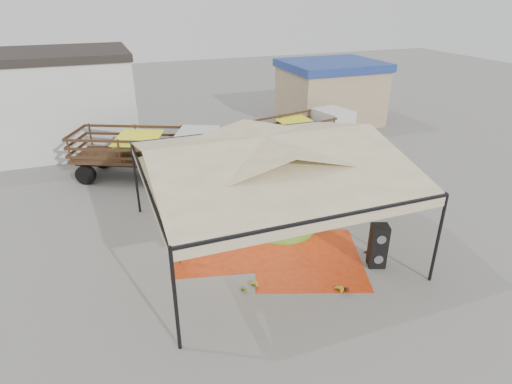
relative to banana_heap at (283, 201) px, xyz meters
name	(u,v)px	position (x,y,z in m)	size (l,w,h in m)	color
ground	(266,241)	(-1.39, -1.58, -0.65)	(90.00, 90.00, 0.00)	slate
canopy_tent	(266,157)	(-1.39, -1.58, 2.65)	(8.10, 8.10, 4.00)	black
building_tan	(330,92)	(8.61, 11.42, 1.42)	(6.30, 5.30, 4.10)	tan
tarp_left	(237,238)	(-2.29, -1.00, -0.65)	(4.70, 4.48, 0.01)	#C84312
tarp_right	(308,258)	(-0.45, -3.12, -0.65)	(3.60, 3.78, 0.01)	#C64812
banana_heap	(283,201)	(0.00, 0.00, 0.00)	(6.10, 5.01, 1.31)	#477E1A
hand_yellow_a	(337,289)	(-0.46, -5.07, -0.54)	(0.50, 0.41, 0.23)	gold
hand_yellow_b	(252,285)	(-2.79, -3.93, -0.55)	(0.45, 0.37, 0.21)	gold
hand_red_a	(344,289)	(-0.26, -5.13, -0.56)	(0.41, 0.33, 0.18)	#592314
hand_red_b	(368,252)	(1.60, -3.68, -0.56)	(0.42, 0.35, 0.19)	maroon
hand_green	(242,290)	(-3.16, -4.03, -0.57)	(0.38, 0.31, 0.17)	#3E6F17
hanging_bunches	(292,156)	(0.24, -0.19, 1.97)	(1.74, 0.24, 0.20)	#447618
speaker_stack	(378,246)	(1.48, -4.29, 0.10)	(0.68, 0.64, 1.51)	black
banana_leaves	(185,260)	(-4.40, -1.72, -0.65)	(0.96, 1.36, 3.70)	#3C7820
vendor	(211,165)	(-1.86, 4.09, 0.33)	(0.72, 0.47, 1.97)	gray
truck_left	(152,149)	(-4.23, 5.89, 0.80)	(7.19, 5.00, 2.35)	#472F17
truck_right	(306,130)	(4.32, 6.52, 0.65)	(6.49, 3.39, 2.12)	#452B17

